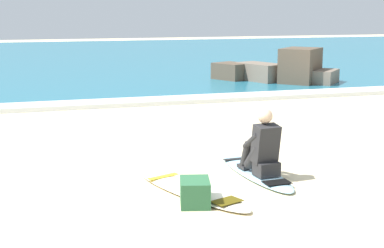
# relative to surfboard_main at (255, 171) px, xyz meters

# --- Properties ---
(ground_plane) EXTENTS (80.00, 80.00, 0.00)m
(ground_plane) POSITION_rel_surfboard_main_xyz_m (-1.19, -0.41, -0.04)
(ground_plane) COLOR beige
(sea) EXTENTS (80.00, 28.00, 0.10)m
(sea) POSITION_rel_surfboard_main_xyz_m (-1.19, 20.44, 0.01)
(sea) COLOR teal
(sea) RESTS_ON ground
(breaking_foam) EXTENTS (80.00, 0.90, 0.11)m
(breaking_foam) POSITION_rel_surfboard_main_xyz_m (-1.19, 6.74, 0.02)
(breaking_foam) COLOR white
(breaking_foam) RESTS_ON ground
(surfboard_main) EXTENTS (0.59, 2.23, 0.08)m
(surfboard_main) POSITION_rel_surfboard_main_xyz_m (0.00, 0.00, 0.00)
(surfboard_main) COLOR #9ED1E5
(surfboard_main) RESTS_ON ground
(surfer_seated) EXTENTS (0.42, 0.73, 0.95)m
(surfer_seated) POSITION_rel_surfboard_main_xyz_m (-0.00, -0.26, 0.40)
(surfer_seated) COLOR #232326
(surfer_seated) RESTS_ON surfboard_main
(surfboard_spare_near) EXTENTS (1.30, 2.28, 0.08)m
(surfboard_spare_near) POSITION_rel_surfboard_main_xyz_m (-1.16, -0.57, -0.00)
(surfboard_spare_near) COLOR #EFE5C6
(surfboard_spare_near) RESTS_ON ground
(rock_outcrop_distant) EXTENTS (3.66, 3.18, 1.18)m
(rock_outcrop_distant) POSITION_rel_surfboard_main_xyz_m (4.82, 9.12, 0.39)
(rock_outcrop_distant) COLOR brown
(rock_outcrop_distant) RESTS_ON ground
(beach_bag) EXTENTS (0.47, 0.55, 0.32)m
(beach_bag) POSITION_rel_surfboard_main_xyz_m (-1.25, -1.05, 0.12)
(beach_bag) COLOR #285B38
(beach_bag) RESTS_ON ground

